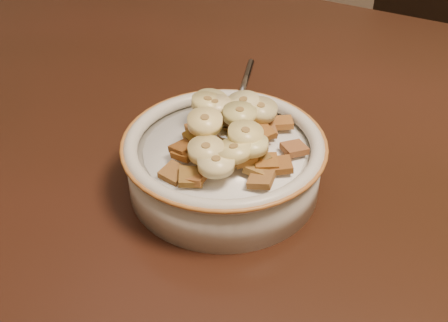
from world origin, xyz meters
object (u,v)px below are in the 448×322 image
at_px(table, 198,164).
at_px(spoon, 231,129).
at_px(cereal_bowl, 224,168).
at_px(chair, 436,120).

bearing_deg(table, spoon, -15.97).
relative_size(table, cereal_bowl, 7.81).
relative_size(chair, cereal_bowl, 5.05).
height_order(cereal_bowl, spoon, spoon).
xyz_separation_m(chair, spoon, (-0.15, -0.68, 0.34)).
height_order(chair, cereal_bowl, chair).
xyz_separation_m(table, cereal_bowl, (0.05, -0.04, 0.04)).
distance_m(table, cereal_bowl, 0.08).
xyz_separation_m(cereal_bowl, spoon, (-0.01, 0.03, 0.03)).
xyz_separation_m(table, spoon, (0.04, -0.01, 0.07)).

